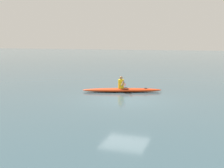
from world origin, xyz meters
TOP-DOWN VIEW (x-y plane):
  - ground_plane at (0.00, 0.00)m, footprint 160.00×160.00m
  - kayak at (0.88, -2.26)m, footprint 4.97×2.28m
  - kayaker at (0.93, -2.24)m, footprint 0.82×2.22m

SIDE VIEW (x-z plane):
  - ground_plane at x=0.00m, z-range 0.00..0.00m
  - kayak at x=0.88m, z-range 0.00..0.25m
  - kayaker at x=0.93m, z-range 0.19..0.96m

